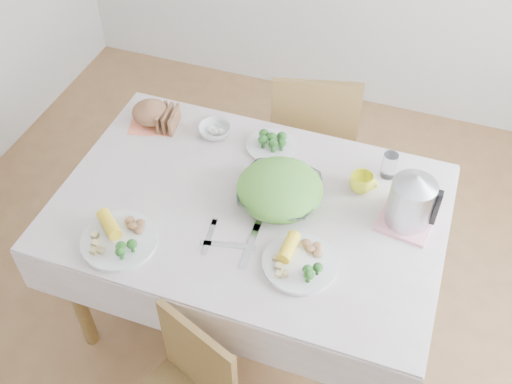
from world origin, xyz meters
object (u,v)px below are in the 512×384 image
(dining_table, at_px, (250,264))
(chair_far, at_px, (312,135))
(salad_bowl, at_px, (280,194))
(dinner_plate_left, at_px, (120,241))
(dinner_plate_right, at_px, (300,264))
(yellow_mug, at_px, (362,183))
(electric_kettle, at_px, (411,200))

(dining_table, relative_size, chair_far, 1.50)
(salad_bowl, height_order, dinner_plate_left, salad_bowl)
(dinner_plate_left, distance_m, dinner_plate_right, 0.66)
(dinner_plate_right, relative_size, yellow_mug, 2.77)
(dining_table, bearing_deg, yellow_mug, 29.97)
(dinner_plate_left, height_order, electric_kettle, electric_kettle)
(chair_far, xyz_separation_m, yellow_mug, (0.35, -0.59, 0.34))
(yellow_mug, distance_m, electric_kettle, 0.24)
(dinner_plate_right, height_order, yellow_mug, yellow_mug)
(electric_kettle, bearing_deg, chair_far, 124.94)
(dinner_plate_left, relative_size, dinner_plate_right, 1.05)
(salad_bowl, relative_size, yellow_mug, 3.24)
(dinner_plate_left, bearing_deg, dining_table, 41.49)
(chair_far, xyz_separation_m, salad_bowl, (0.06, -0.76, 0.34))
(chair_far, distance_m, electric_kettle, 0.98)
(dining_table, height_order, salad_bowl, salad_bowl)
(electric_kettle, bearing_deg, salad_bowl, -176.35)
(dining_table, xyz_separation_m, yellow_mug, (0.39, 0.23, 0.43))
(chair_far, relative_size, dinner_plate_right, 3.45)
(dinner_plate_right, bearing_deg, chair_far, 102.19)
(dinner_plate_left, xyz_separation_m, electric_kettle, (0.97, 0.45, 0.11))
(salad_bowl, bearing_deg, electric_kettle, 6.44)
(yellow_mug, bearing_deg, chair_far, 120.30)
(salad_bowl, xyz_separation_m, dinner_plate_right, (0.17, -0.28, -0.03))
(electric_kettle, bearing_deg, yellow_mug, 147.80)
(salad_bowl, height_order, dinner_plate_right, salad_bowl)
(dining_table, distance_m, chair_far, 0.82)
(dining_table, height_order, dinner_plate_left, dinner_plate_left)
(dinner_plate_left, distance_m, yellow_mug, 0.96)
(dining_table, distance_m, dinner_plate_right, 0.53)
(salad_bowl, bearing_deg, dining_table, -150.54)
(salad_bowl, bearing_deg, dinner_plate_right, -59.08)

